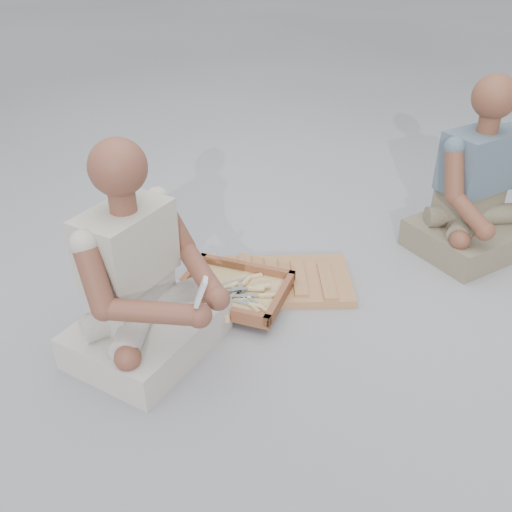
% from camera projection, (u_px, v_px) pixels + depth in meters
% --- Properties ---
extents(ground, '(60.00, 60.00, 0.00)m').
position_uv_depth(ground, '(270.00, 337.00, 2.24)').
color(ground, '#9A9BA0').
rests_on(ground, ground).
extents(carved_panel, '(0.64, 0.50, 0.04)m').
position_uv_depth(carved_panel, '(286.00, 281.00, 2.54)').
color(carved_panel, '#9E613D').
rests_on(carved_panel, ground).
extents(tool_tray, '(0.49, 0.41, 0.06)m').
position_uv_depth(tool_tray, '(233.00, 290.00, 2.41)').
color(tool_tray, brown).
rests_on(tool_tray, carved_panel).
extents(chisel_0, '(0.18, 0.16, 0.02)m').
position_uv_depth(chisel_0, '(261.00, 307.00, 2.30)').
color(chisel_0, silver).
rests_on(chisel_0, tool_tray).
extents(chisel_1, '(0.22, 0.04, 0.02)m').
position_uv_depth(chisel_1, '(251.00, 289.00, 2.40)').
color(chisel_1, silver).
rests_on(chisel_1, tool_tray).
extents(chisel_2, '(0.17, 0.17, 0.02)m').
position_uv_depth(chisel_2, '(252.00, 306.00, 2.31)').
color(chisel_2, silver).
rests_on(chisel_2, tool_tray).
extents(chisel_3, '(0.16, 0.17, 0.02)m').
position_uv_depth(chisel_3, '(226.00, 287.00, 2.40)').
color(chisel_3, silver).
rests_on(chisel_3, tool_tray).
extents(chisel_4, '(0.19, 0.14, 0.02)m').
position_uv_depth(chisel_4, '(250.00, 278.00, 2.48)').
color(chisel_4, silver).
rests_on(chisel_4, tool_tray).
extents(chisel_5, '(0.22, 0.07, 0.02)m').
position_uv_depth(chisel_5, '(262.00, 295.00, 2.36)').
color(chisel_5, silver).
rests_on(chisel_5, tool_tray).
extents(chisel_6, '(0.08, 0.22, 0.02)m').
position_uv_depth(chisel_6, '(243.00, 284.00, 2.43)').
color(chisel_6, silver).
rests_on(chisel_6, tool_tray).
extents(chisel_7, '(0.08, 0.22, 0.02)m').
position_uv_depth(chisel_7, '(227.00, 312.00, 2.25)').
color(chisel_7, silver).
rests_on(chisel_7, tool_tray).
extents(chisel_8, '(0.22, 0.06, 0.02)m').
position_uv_depth(chisel_8, '(252.00, 305.00, 2.31)').
color(chisel_8, silver).
rests_on(chisel_8, tool_tray).
extents(chisel_9, '(0.21, 0.10, 0.02)m').
position_uv_depth(chisel_9, '(257.00, 287.00, 2.40)').
color(chisel_9, silver).
rests_on(chisel_9, tool_tray).
extents(wood_chip_0, '(0.02, 0.02, 0.00)m').
position_uv_depth(wood_chip_0, '(293.00, 282.00, 2.56)').
color(wood_chip_0, tan).
rests_on(wood_chip_0, ground).
extents(wood_chip_1, '(0.02, 0.02, 0.00)m').
position_uv_depth(wood_chip_1, '(214.00, 255.00, 2.76)').
color(wood_chip_1, tan).
rests_on(wood_chip_1, ground).
extents(wood_chip_2, '(0.02, 0.02, 0.00)m').
position_uv_depth(wood_chip_2, '(184.00, 307.00, 2.40)').
color(wood_chip_2, tan).
rests_on(wood_chip_2, ground).
extents(wood_chip_3, '(0.02, 0.02, 0.00)m').
position_uv_depth(wood_chip_3, '(173.00, 268.00, 2.66)').
color(wood_chip_3, tan).
rests_on(wood_chip_3, ground).
extents(wood_chip_4, '(0.02, 0.02, 0.00)m').
position_uv_depth(wood_chip_4, '(175.00, 292.00, 2.50)').
color(wood_chip_4, tan).
rests_on(wood_chip_4, ground).
extents(wood_chip_5, '(0.02, 0.02, 0.00)m').
position_uv_depth(wood_chip_5, '(204.00, 331.00, 2.27)').
color(wood_chip_5, tan).
rests_on(wood_chip_5, ground).
extents(wood_chip_6, '(0.02, 0.02, 0.00)m').
position_uv_depth(wood_chip_6, '(166.00, 289.00, 2.52)').
color(wood_chip_6, tan).
rests_on(wood_chip_6, ground).
extents(wood_chip_7, '(0.02, 0.02, 0.00)m').
position_uv_depth(wood_chip_7, '(293.00, 260.00, 2.72)').
color(wood_chip_7, tan).
rests_on(wood_chip_7, ground).
extents(wood_chip_8, '(0.02, 0.02, 0.00)m').
position_uv_depth(wood_chip_8, '(160.00, 334.00, 2.25)').
color(wood_chip_8, tan).
rests_on(wood_chip_8, ground).
extents(wood_chip_9, '(0.02, 0.02, 0.00)m').
position_uv_depth(wood_chip_9, '(298.00, 277.00, 2.60)').
color(wood_chip_9, tan).
rests_on(wood_chip_9, ground).
extents(wood_chip_10, '(0.02, 0.02, 0.00)m').
position_uv_depth(wood_chip_10, '(199.00, 271.00, 2.64)').
color(wood_chip_10, tan).
rests_on(wood_chip_10, ground).
extents(wood_chip_11, '(0.02, 0.02, 0.00)m').
position_uv_depth(wood_chip_11, '(193.00, 271.00, 2.64)').
color(wood_chip_11, tan).
rests_on(wood_chip_11, ground).
extents(wood_chip_12, '(0.02, 0.02, 0.00)m').
position_uv_depth(wood_chip_12, '(254.00, 320.00, 2.33)').
color(wood_chip_12, tan).
rests_on(wood_chip_12, ground).
extents(wood_chip_13, '(0.02, 0.02, 0.00)m').
position_uv_depth(wood_chip_13, '(174.00, 264.00, 2.69)').
color(wood_chip_13, tan).
rests_on(wood_chip_13, ground).
extents(craftsman, '(0.62, 0.64, 0.83)m').
position_uv_depth(craftsman, '(141.00, 286.00, 2.04)').
color(craftsman, '#BDB7AF').
rests_on(craftsman, ground).
extents(companion, '(0.68, 0.68, 0.84)m').
position_uv_depth(companion, '(477.00, 196.00, 2.68)').
color(companion, '#796E57').
rests_on(companion, ground).
extents(mobile_phone, '(0.06, 0.05, 0.10)m').
position_uv_depth(mobile_phone, '(201.00, 292.00, 1.81)').
color(mobile_phone, silver).
rests_on(mobile_phone, craftsman).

